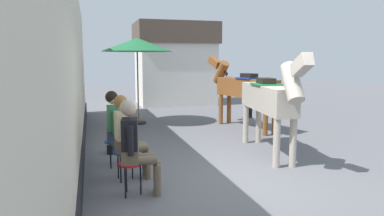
# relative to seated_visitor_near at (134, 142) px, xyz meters

# --- Properties ---
(ground_plane) EXTENTS (40.00, 40.00, 0.00)m
(ground_plane) POSITION_rel_seated_visitor_near_xyz_m (1.63, 3.10, -0.78)
(ground_plane) COLOR slate
(pub_facade_wall) EXTENTS (0.34, 14.00, 3.40)m
(pub_facade_wall) POSITION_rel_seated_visitor_near_xyz_m (-0.92, 1.60, 0.76)
(pub_facade_wall) COLOR beige
(pub_facade_wall) RESTS_ON ground_plane
(distant_cottage) EXTENTS (3.40, 2.60, 3.50)m
(distant_cottage) POSITION_rel_seated_visitor_near_xyz_m (3.03, 10.23, 1.02)
(distant_cottage) COLOR silver
(distant_cottage) RESTS_ON ground_plane
(seated_visitor_near) EXTENTS (0.61, 0.49, 1.39)m
(seated_visitor_near) POSITION_rel_seated_visitor_near_xyz_m (0.00, 0.00, 0.00)
(seated_visitor_near) COLOR red
(seated_visitor_near) RESTS_ON ground_plane
(seated_visitor_middle) EXTENTS (0.61, 0.49, 1.39)m
(seated_visitor_middle) POSITION_rel_seated_visitor_near_xyz_m (-0.04, 0.69, 0.00)
(seated_visitor_middle) COLOR #194C99
(seated_visitor_middle) RESTS_ON ground_plane
(seated_visitor_far) EXTENTS (0.61, 0.49, 1.39)m
(seated_visitor_far) POSITION_rel_seated_visitor_near_xyz_m (-0.13, 1.49, 0.00)
(seated_visitor_far) COLOR #194C99
(seated_visitor_far) RESTS_ON ground_plane
(saddled_horse_near) EXTENTS (0.75, 2.98, 2.06)m
(saddled_horse_near) POSITION_rel_seated_visitor_near_xyz_m (2.89, 1.42, 0.38)
(saddled_horse_near) COLOR #B2A899
(saddled_horse_near) RESTS_ON ground_plane
(saddled_horse_far) EXTENTS (1.06, 2.93, 2.06)m
(saddled_horse_far) POSITION_rel_seated_visitor_near_xyz_m (3.57, 4.20, 0.38)
(saddled_horse_far) COLOR brown
(saddled_horse_far) RESTS_ON ground_plane
(cafe_parasol) EXTENTS (2.10, 2.10, 2.58)m
(cafe_parasol) POSITION_rel_seated_visitor_near_xyz_m (0.81, 5.71, 1.59)
(cafe_parasol) COLOR black
(cafe_parasol) RESTS_ON ground_plane
(satchel_bag) EXTENTS (0.22, 0.30, 0.20)m
(satchel_bag) POSITION_rel_seated_visitor_near_xyz_m (-0.19, 2.45, -0.68)
(satchel_bag) COLOR black
(satchel_bag) RESTS_ON ground_plane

